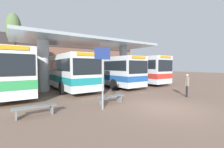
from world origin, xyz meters
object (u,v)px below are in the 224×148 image
(transit_bus_far_right_bay, at_px, (129,69))
(pedestrian_waiting, at_px, (187,83))
(poplar_tree_behind_left, at_px, (14,31))
(waiting_bench_far_platform, at_px, (35,109))
(transit_bus_center_bay, at_px, (65,70))
(waiting_bench_mid_platform, at_px, (111,98))
(transit_bus_left_bay, at_px, (11,70))
(transit_bus_right_bay, at_px, (106,70))
(info_sign_platform, at_px, (103,66))

(transit_bus_far_right_bay, distance_m, pedestrian_waiting, 10.27)
(poplar_tree_behind_left, bearing_deg, waiting_bench_far_platform, -88.76)
(transit_bus_center_bay, height_order, transit_bus_far_right_bay, transit_bus_far_right_bay)
(transit_bus_far_right_bay, xyz_separation_m, waiting_bench_mid_platform, (-8.59, -8.29, -1.53))
(waiting_bench_mid_platform, bearing_deg, pedestrian_waiting, -14.94)
(waiting_bench_far_platform, distance_m, poplar_tree_behind_left, 17.74)
(transit_bus_left_bay, bearing_deg, transit_bus_far_right_bay, -177.07)
(waiting_bench_mid_platform, bearing_deg, transit_bus_left_bay, 122.57)
(waiting_bench_far_platform, height_order, poplar_tree_behind_left, poplar_tree_behind_left)
(waiting_bench_mid_platform, relative_size, waiting_bench_far_platform, 0.91)
(transit_bus_left_bay, xyz_separation_m, transit_bus_center_bay, (4.54, 0.30, -0.08))
(transit_bus_left_bay, distance_m, transit_bus_center_bay, 4.55)
(transit_bus_far_right_bay, relative_size, waiting_bench_far_platform, 6.59)
(transit_bus_right_bay, xyz_separation_m, waiting_bench_far_platform, (-8.34, -7.33, -1.42))
(waiting_bench_mid_platform, height_order, poplar_tree_behind_left, poplar_tree_behind_left)
(transit_bus_far_right_bay, bearing_deg, waiting_bench_mid_platform, 44.37)
(transit_bus_right_bay, bearing_deg, poplar_tree_behind_left, -47.92)
(poplar_tree_behind_left, bearing_deg, transit_bus_center_bay, -64.25)
(poplar_tree_behind_left, bearing_deg, transit_bus_far_right_bay, -32.07)
(transit_bus_far_right_bay, distance_m, info_sign_platform, 13.25)
(transit_bus_left_bay, xyz_separation_m, waiting_bench_far_platform, (0.80, -7.68, -1.55))
(transit_bus_center_bay, height_order, waiting_bench_far_platform, transit_bus_center_bay)
(transit_bus_left_bay, relative_size, pedestrian_waiting, 6.53)
(transit_bus_right_bay, xyz_separation_m, waiting_bench_mid_platform, (-4.24, -7.33, -1.42))
(info_sign_platform, bearing_deg, poplar_tree_behind_left, 101.19)
(transit_bus_far_right_bay, relative_size, poplar_tree_behind_left, 1.28)
(waiting_bench_far_platform, distance_m, pedestrian_waiting, 9.91)
(pedestrian_waiting, bearing_deg, transit_bus_far_right_bay, 39.78)
(transit_bus_right_bay, height_order, pedestrian_waiting, transit_bus_right_bay)
(transit_bus_center_bay, distance_m, waiting_bench_far_platform, 8.93)
(transit_bus_far_right_bay, xyz_separation_m, info_sign_platform, (-9.63, -9.09, 0.40))
(waiting_bench_far_platform, height_order, pedestrian_waiting, pedestrian_waiting)
(waiting_bench_mid_platform, xyz_separation_m, poplar_tree_behind_left, (-4.45, 16.47, 6.59))
(transit_bus_far_right_bay, bearing_deg, poplar_tree_behind_left, -31.71)
(transit_bus_right_bay, height_order, waiting_bench_mid_platform, transit_bus_right_bay)
(transit_bus_right_bay, bearing_deg, pedestrian_waiting, 97.73)
(transit_bus_left_bay, relative_size, info_sign_platform, 3.41)
(transit_bus_far_right_bay, relative_size, pedestrian_waiting, 7.04)
(transit_bus_far_right_bay, distance_m, poplar_tree_behind_left, 16.20)
(transit_bus_right_bay, relative_size, waiting_bench_mid_platform, 6.43)
(transit_bus_far_right_bay, xyz_separation_m, poplar_tree_behind_left, (-13.04, 8.17, 5.06))
(waiting_bench_far_platform, xyz_separation_m, info_sign_platform, (3.06, -0.80, 1.93))
(waiting_bench_far_platform, bearing_deg, transit_bus_far_right_bay, 33.17)
(transit_bus_right_bay, relative_size, pedestrian_waiting, 6.26)
(transit_bus_center_bay, bearing_deg, waiting_bench_far_platform, 64.23)
(transit_bus_far_right_bay, height_order, waiting_bench_far_platform, transit_bus_far_right_bay)
(info_sign_platform, xyz_separation_m, poplar_tree_behind_left, (-3.42, 17.26, 4.66))
(info_sign_platform, bearing_deg, transit_bus_right_bay, 56.99)
(transit_bus_left_bay, distance_m, waiting_bench_mid_platform, 9.24)
(transit_bus_far_right_bay, distance_m, waiting_bench_mid_platform, 12.04)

